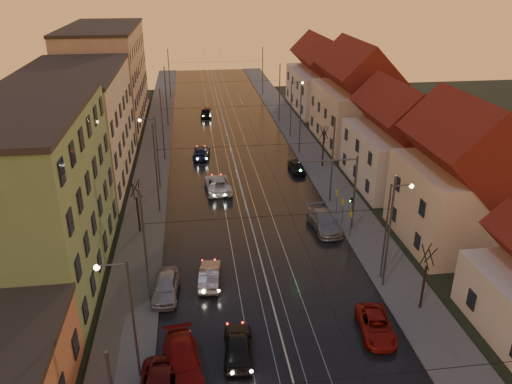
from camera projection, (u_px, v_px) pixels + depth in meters
name	position (u px, v px, depth m)	size (l,w,h in m)	color
road	(232.00, 154.00, 64.64)	(16.00, 120.00, 0.04)	black
sidewalk_left	(154.00, 157.00, 63.41)	(4.00, 120.00, 0.15)	#4C4C4C
sidewalk_right	(308.00, 150.00, 65.83)	(4.00, 120.00, 0.15)	#4C4C4C
tram_rail_0	(215.00, 154.00, 64.36)	(0.06, 120.00, 0.03)	gray
tram_rail_1	(226.00, 154.00, 64.54)	(0.06, 120.00, 0.03)	gray
tram_rail_2	(238.00, 153.00, 64.72)	(0.06, 120.00, 0.03)	gray
tram_rail_3	(249.00, 153.00, 64.89)	(0.06, 120.00, 0.03)	gray
apartment_left_1	(23.00, 200.00, 36.36)	(10.00, 18.00, 13.00)	#5E8957
apartment_left_2	(77.00, 128.00, 54.67)	(10.00, 20.00, 12.00)	tan
apartment_left_3	(107.00, 76.00, 75.99)	(10.00, 24.00, 14.00)	#977E61
house_right_1	(459.00, 183.00, 41.85)	(8.67, 10.20, 10.80)	beige
house_right_2	(398.00, 144.00, 53.95)	(9.18, 12.24, 9.20)	silver
house_right_3	(355.00, 100.00, 67.05)	(9.18, 14.28, 11.50)	beige
house_right_4	(322.00, 79.00, 83.66)	(9.18, 16.32, 10.00)	silver
catenary_pole_l_1	(145.00, 250.00, 33.72)	(0.16, 0.16, 9.00)	#595B60
catenary_pole_r_1	(389.00, 234.00, 35.79)	(0.16, 0.16, 9.00)	#595B60
catenary_pole_l_2	(156.00, 170.00, 47.30)	(0.16, 0.16, 9.00)	#595B60
catenary_pole_r_2	(332.00, 161.00, 49.37)	(0.16, 0.16, 9.00)	#595B60
catenary_pole_l_3	(162.00, 125.00, 60.88)	(0.16, 0.16, 9.00)	#595B60
catenary_pole_r_3	(300.00, 120.00, 62.95)	(0.16, 0.16, 9.00)	#595B60
catenary_pole_l_4	(166.00, 97.00, 74.46)	(0.16, 0.16, 9.00)	#595B60
catenary_pole_r_4	(279.00, 93.00, 76.53)	(0.16, 0.16, 9.00)	#595B60
catenary_pole_l_5	(169.00, 74.00, 90.75)	(0.16, 0.16, 9.00)	#595B60
catenary_pole_r_5	(263.00, 72.00, 92.82)	(0.16, 0.16, 9.00)	#595B60
street_lamp_0	(126.00, 310.00, 27.16)	(1.75, 0.32, 8.00)	#595B60
street_lamp_1	(391.00, 222.00, 36.60)	(1.75, 0.32, 8.00)	#595B60
street_lamp_2	(154.00, 146.00, 52.51)	(1.75, 0.32, 8.00)	#595B60
street_lamp_3	(293.00, 103.00, 69.19)	(1.75, 0.32, 8.00)	#595B60
traffic_light_mast	(344.00, 184.00, 43.82)	(5.30, 0.32, 7.20)	#595B60
bare_tree_0	(138.00, 208.00, 44.30)	(1.09, 1.09, 5.11)	black
bare_tree_1	(424.00, 279.00, 34.09)	(1.09, 1.09, 5.11)	black
bare_tree_2	(323.00, 147.00, 59.46)	(1.09, 1.09, 5.11)	black
driving_car_0	(238.00, 346.00, 30.58)	(1.77, 4.41, 1.50)	black
driving_car_1	(210.00, 275.00, 37.74)	(1.48, 4.25, 1.40)	gray
driving_car_2	(218.00, 184.00, 53.65)	(2.57, 5.56, 1.55)	silver
driving_car_3	(201.00, 152.00, 63.18)	(1.95, 4.80, 1.39)	#182149
driving_car_4	(206.00, 112.00, 80.99)	(1.75, 4.34, 1.48)	black
parked_left_2	(183.00, 361.00, 29.35)	(2.11, 5.18, 1.50)	maroon
parked_left_3	(166.00, 286.00, 36.27)	(1.82, 4.53, 1.54)	#A9A9AE
parked_right_0	(376.00, 326.00, 32.51)	(2.05, 4.45, 1.24)	maroon
parked_right_1	(324.00, 221.00, 45.69)	(2.20, 5.41, 1.57)	gray
parked_right_2	(297.00, 167.00, 58.58)	(1.52, 3.78, 1.29)	black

